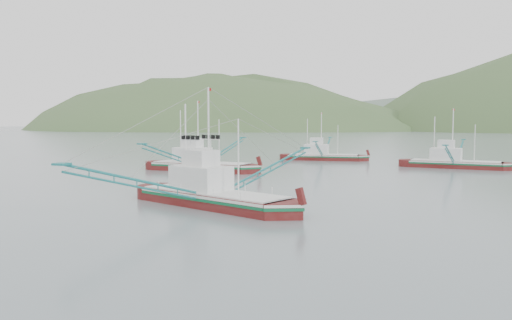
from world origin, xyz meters
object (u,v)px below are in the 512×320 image
(bg_boat_far, at_px, (323,152))
(bg_boat_right, at_px, (454,159))
(main_boat, at_px, (212,181))
(bg_boat_left, at_px, (200,161))

(bg_boat_far, xyz_separation_m, bg_boat_right, (20.91, -7.49, 0.01))
(bg_boat_right, bearing_deg, bg_boat_far, 166.76)
(main_boat, xyz_separation_m, bg_boat_left, (-13.92, 24.53, -0.60))
(main_boat, xyz_separation_m, bg_boat_far, (-3.13, 48.98, -0.64))
(bg_boat_left, bearing_deg, bg_boat_right, 31.90)
(main_boat, height_order, bg_boat_right, main_boat)
(bg_boat_far, relative_size, bg_boat_left, 0.87)
(bg_boat_right, bearing_deg, main_boat, -106.73)
(bg_boat_far, height_order, bg_boat_right, bg_boat_right)
(bg_boat_far, relative_size, bg_boat_right, 0.97)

